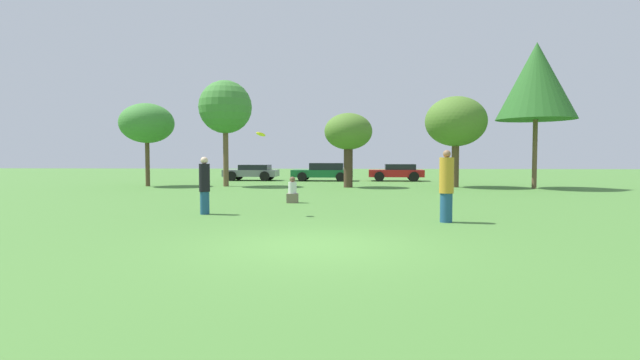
{
  "coord_description": "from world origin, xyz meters",
  "views": [
    {
      "loc": [
        0.65,
        -9.03,
        1.72
      ],
      "look_at": [
        -0.2,
        5.29,
        1.02
      ],
      "focal_mm": 26.39,
      "sensor_mm": 36.0,
      "label": 1
    }
  ],
  "objects_px": {
    "parked_car_green": "(324,172)",
    "tree_1": "(225,108)",
    "bystander_sitting": "(292,192)",
    "parked_car_grey": "(252,172)",
    "person_catcher": "(446,186)",
    "tree_3": "(456,122)",
    "frisbee": "(261,134)",
    "person_thrower": "(205,185)",
    "tree_2": "(348,133)",
    "tree_0": "(147,124)",
    "tree_4": "(536,81)",
    "parked_car_red": "(397,172)"
  },
  "relations": [
    {
      "from": "person_catcher",
      "to": "parked_car_red",
      "type": "bearing_deg",
      "value": -81.49
    },
    {
      "from": "person_catcher",
      "to": "frisbee",
      "type": "xyz_separation_m",
      "value": [
        -5.14,
        1.21,
        1.43
      ]
    },
    {
      "from": "person_catcher",
      "to": "tree_3",
      "type": "bearing_deg",
      "value": -92.5
    },
    {
      "from": "tree_4",
      "to": "parked_car_green",
      "type": "relative_size",
      "value": 1.78
    },
    {
      "from": "tree_2",
      "to": "parked_car_green",
      "type": "height_order",
      "value": "tree_2"
    },
    {
      "from": "bystander_sitting",
      "to": "tree_2",
      "type": "distance_m",
      "value": 9.78
    },
    {
      "from": "person_thrower",
      "to": "parked_car_red",
      "type": "bearing_deg",
      "value": 79.83
    },
    {
      "from": "bystander_sitting",
      "to": "parked_car_grey",
      "type": "xyz_separation_m",
      "value": [
        -4.95,
        16.63,
        0.23
      ]
    },
    {
      "from": "tree_1",
      "to": "tree_4",
      "type": "distance_m",
      "value": 17.35
    },
    {
      "from": "person_thrower",
      "to": "person_catcher",
      "type": "bearing_deg",
      "value": 0.0
    },
    {
      "from": "person_catcher",
      "to": "parked_car_green",
      "type": "relative_size",
      "value": 0.43
    },
    {
      "from": "frisbee",
      "to": "person_thrower",
      "type": "bearing_deg",
      "value": 175.89
    },
    {
      "from": "person_thrower",
      "to": "tree_0",
      "type": "xyz_separation_m",
      "value": [
        -7.49,
        13.18,
        2.81
      ]
    },
    {
      "from": "tree_0",
      "to": "tree_3",
      "type": "xyz_separation_m",
      "value": [
        17.88,
        0.14,
        0.02
      ]
    },
    {
      "from": "person_thrower",
      "to": "bystander_sitting",
      "type": "height_order",
      "value": "person_thrower"
    },
    {
      "from": "bystander_sitting",
      "to": "parked_car_red",
      "type": "distance_m",
      "value": 17.42
    },
    {
      "from": "bystander_sitting",
      "to": "parked_car_red",
      "type": "height_order",
      "value": "parked_car_red"
    },
    {
      "from": "person_thrower",
      "to": "parked_car_green",
      "type": "bearing_deg",
      "value": 93.73
    },
    {
      "from": "person_thrower",
      "to": "tree_4",
      "type": "xyz_separation_m",
      "value": [
        14.44,
        12.42,
        4.94
      ]
    },
    {
      "from": "tree_0",
      "to": "parked_car_red",
      "type": "xyz_separation_m",
      "value": [
        15.29,
        6.99,
        -3.03
      ]
    },
    {
      "from": "tree_4",
      "to": "parked_car_red",
      "type": "relative_size",
      "value": 2.0
    },
    {
      "from": "bystander_sitting",
      "to": "parked_car_green",
      "type": "relative_size",
      "value": 0.22
    },
    {
      "from": "tree_2",
      "to": "parked_car_green",
      "type": "relative_size",
      "value": 0.95
    },
    {
      "from": "tree_0",
      "to": "tree_2",
      "type": "relative_size",
      "value": 1.16
    },
    {
      "from": "tree_4",
      "to": "parked_car_red",
      "type": "distance_m",
      "value": 11.43
    },
    {
      "from": "person_catcher",
      "to": "tree_1",
      "type": "xyz_separation_m",
      "value": [
        -9.72,
        14.65,
        3.64
      ]
    },
    {
      "from": "parked_car_green",
      "to": "tree_1",
      "type": "bearing_deg",
      "value": 53.2
    },
    {
      "from": "bystander_sitting",
      "to": "parked_car_green",
      "type": "distance_m",
      "value": 16.35
    },
    {
      "from": "tree_2",
      "to": "parked_car_green",
      "type": "bearing_deg",
      "value": 103.8
    },
    {
      "from": "tree_3",
      "to": "tree_4",
      "type": "height_order",
      "value": "tree_4"
    },
    {
      "from": "tree_0",
      "to": "tree_1",
      "type": "bearing_deg",
      "value": 1.66
    },
    {
      "from": "parked_car_green",
      "to": "parked_car_red",
      "type": "relative_size",
      "value": 1.12
    },
    {
      "from": "frisbee",
      "to": "parked_car_grey",
      "type": "bearing_deg",
      "value": 102.35
    },
    {
      "from": "person_catcher",
      "to": "tree_3",
      "type": "xyz_separation_m",
      "value": [
        3.51,
        14.65,
        2.75
      ]
    },
    {
      "from": "frisbee",
      "to": "parked_car_red",
      "type": "distance_m",
      "value": 21.25
    },
    {
      "from": "tree_2",
      "to": "tree_3",
      "type": "distance_m",
      "value": 6.13
    },
    {
      "from": "tree_0",
      "to": "tree_4",
      "type": "bearing_deg",
      "value": -2.0
    },
    {
      "from": "frisbee",
      "to": "parked_car_grey",
      "type": "height_order",
      "value": "frisbee"
    },
    {
      "from": "tree_1",
      "to": "parked_car_green",
      "type": "relative_size",
      "value": 1.39
    },
    {
      "from": "tree_0",
      "to": "tree_4",
      "type": "xyz_separation_m",
      "value": [
        21.93,
        -0.76,
        2.13
      ]
    },
    {
      "from": "tree_0",
      "to": "tree_2",
      "type": "distance_m",
      "value": 11.82
    },
    {
      "from": "parked_car_grey",
      "to": "tree_4",
      "type": "bearing_deg",
      "value": 157.39
    },
    {
      "from": "tree_1",
      "to": "person_catcher",
      "type": "bearing_deg",
      "value": -56.43
    },
    {
      "from": "person_catcher",
      "to": "tree_3",
      "type": "relative_size",
      "value": 0.37
    },
    {
      "from": "tree_0",
      "to": "parked_car_green",
      "type": "relative_size",
      "value": 1.1
    },
    {
      "from": "person_catcher",
      "to": "bystander_sitting",
      "type": "xyz_separation_m",
      "value": [
        -4.66,
        5.01,
        -0.55
      ]
    },
    {
      "from": "frisbee",
      "to": "bystander_sitting",
      "type": "xyz_separation_m",
      "value": [
        0.48,
        3.8,
        -1.98
      ]
    },
    {
      "from": "frisbee",
      "to": "tree_1",
      "type": "relative_size",
      "value": 0.05
    },
    {
      "from": "tree_1",
      "to": "parked_car_grey",
      "type": "height_order",
      "value": "tree_1"
    },
    {
      "from": "parked_car_red",
      "to": "person_thrower",
      "type": "bearing_deg",
      "value": 70.9
    }
  ]
}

